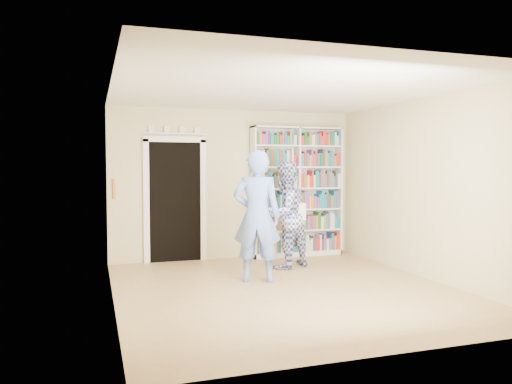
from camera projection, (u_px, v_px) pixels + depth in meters
floor at (285, 289)px, 6.81m from camera, size 5.00×5.00×0.00m
ceiling at (285, 90)px, 6.67m from camera, size 5.00×5.00×0.00m
wall_back at (235, 184)px, 9.11m from camera, size 4.50×0.00×4.50m
wall_left at (112, 194)px, 6.04m from camera, size 0.00×5.00×5.00m
wall_right at (426, 188)px, 7.44m from camera, size 0.00×5.00×5.00m
bookshelf at (297, 191)px, 9.33m from camera, size 1.75×0.33×2.40m
doorway at (175, 195)px, 8.75m from camera, size 1.10×0.08×2.43m
wall_art at (113, 189)px, 6.23m from camera, size 0.03×0.25×0.25m
man_blue at (257, 216)px, 7.23m from camera, size 0.82×0.68×1.91m
man_plaid at (285, 215)px, 8.21m from camera, size 1.05×0.95×1.75m
paper_sheet at (300, 212)px, 8.07m from camera, size 0.20×0.03×0.28m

